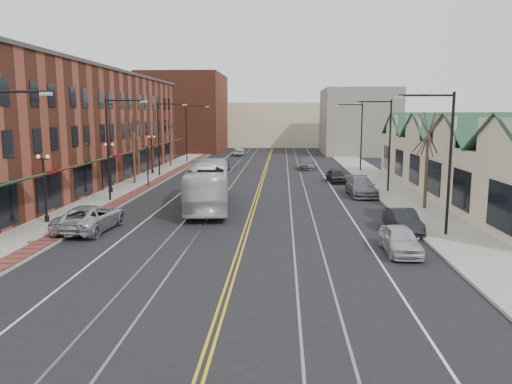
# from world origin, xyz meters

# --- Properties ---
(ground) EXTENTS (160.00, 160.00, 0.00)m
(ground) POSITION_xyz_m (0.00, 0.00, 0.00)
(ground) COLOR black
(ground) RESTS_ON ground
(sidewalk_left) EXTENTS (4.00, 120.00, 0.15)m
(sidewalk_left) POSITION_xyz_m (-12.00, 20.00, 0.07)
(sidewalk_left) COLOR gray
(sidewalk_left) RESTS_ON ground
(sidewalk_right) EXTENTS (4.00, 120.00, 0.15)m
(sidewalk_right) POSITION_xyz_m (12.00, 20.00, 0.07)
(sidewalk_right) COLOR gray
(sidewalk_right) RESTS_ON ground
(building_left) EXTENTS (10.00, 50.00, 11.00)m
(building_left) POSITION_xyz_m (-19.00, 27.00, 5.50)
(building_left) COLOR brown
(building_left) RESTS_ON ground
(building_right) EXTENTS (8.00, 36.00, 4.60)m
(building_right) POSITION_xyz_m (18.00, 20.00, 2.30)
(building_right) COLOR #C4B896
(building_right) RESTS_ON ground
(backdrop_left) EXTENTS (14.00, 18.00, 14.00)m
(backdrop_left) POSITION_xyz_m (-16.00, 70.00, 7.00)
(backdrop_left) COLOR brown
(backdrop_left) RESTS_ON ground
(backdrop_mid) EXTENTS (22.00, 14.00, 9.00)m
(backdrop_mid) POSITION_xyz_m (0.00, 85.00, 4.50)
(backdrop_mid) COLOR #C4B896
(backdrop_mid) RESTS_ON ground
(backdrop_right) EXTENTS (12.00, 16.00, 11.00)m
(backdrop_right) POSITION_xyz_m (15.00, 65.00, 5.50)
(backdrop_right) COLOR slate
(backdrop_right) RESTS_ON ground
(streetlight_l_1) EXTENTS (3.33, 0.25, 8.00)m
(streetlight_l_1) POSITION_xyz_m (-11.05, 16.00, 5.03)
(streetlight_l_1) COLOR black
(streetlight_l_1) RESTS_ON sidewalk_left
(streetlight_l_2) EXTENTS (3.33, 0.25, 8.00)m
(streetlight_l_2) POSITION_xyz_m (-11.05, 32.00, 5.03)
(streetlight_l_2) COLOR black
(streetlight_l_2) RESTS_ON sidewalk_left
(streetlight_l_3) EXTENTS (3.33, 0.25, 8.00)m
(streetlight_l_3) POSITION_xyz_m (-11.05, 48.00, 5.03)
(streetlight_l_3) COLOR black
(streetlight_l_3) RESTS_ON sidewalk_left
(streetlight_r_0) EXTENTS (3.33, 0.25, 8.00)m
(streetlight_r_0) POSITION_xyz_m (11.05, 6.00, 5.03)
(streetlight_r_0) COLOR black
(streetlight_r_0) RESTS_ON sidewalk_right
(streetlight_r_1) EXTENTS (3.33, 0.25, 8.00)m
(streetlight_r_1) POSITION_xyz_m (11.05, 22.00, 5.03)
(streetlight_r_1) COLOR black
(streetlight_r_1) RESTS_ON sidewalk_right
(streetlight_r_2) EXTENTS (3.33, 0.25, 8.00)m
(streetlight_r_2) POSITION_xyz_m (11.05, 38.00, 5.03)
(streetlight_r_2) COLOR black
(streetlight_r_2) RESTS_ON sidewalk_right
(lamppost_l_1) EXTENTS (0.84, 0.28, 4.27)m
(lamppost_l_1) POSITION_xyz_m (-12.80, 8.00, 2.20)
(lamppost_l_1) COLOR black
(lamppost_l_1) RESTS_ON sidewalk_left
(lamppost_l_2) EXTENTS (0.84, 0.28, 4.27)m
(lamppost_l_2) POSITION_xyz_m (-12.80, 20.00, 2.20)
(lamppost_l_2) COLOR black
(lamppost_l_2) RESTS_ON sidewalk_left
(lamppost_l_3) EXTENTS (0.84, 0.28, 4.27)m
(lamppost_l_3) POSITION_xyz_m (-12.80, 34.00, 2.20)
(lamppost_l_3) COLOR black
(lamppost_l_3) RESTS_ON sidewalk_left
(tree_left_near) EXTENTS (1.78, 1.37, 6.48)m
(tree_left_near) POSITION_xyz_m (-12.50, 26.00, 3.51)
(tree_left_near) COLOR #382B21
(tree_left_near) RESTS_ON sidewalk_left
(tree_left_far) EXTENTS (1.66, 1.28, 6.02)m
(tree_left_far) POSITION_xyz_m (-12.50, 42.00, 3.28)
(tree_left_far) COLOR #382B21
(tree_left_far) RESTS_ON sidewalk_left
(tree_right_mid) EXTENTS (1.90, 1.46, 6.93)m
(tree_right_mid) POSITION_xyz_m (12.50, 14.00, 3.75)
(tree_right_mid) COLOR #382B21
(tree_right_mid) RESTS_ON sidewalk_right
(manhole_mid) EXTENTS (0.60, 0.60, 0.02)m
(manhole_mid) POSITION_xyz_m (-11.20, 3.00, 0.16)
(manhole_mid) COLOR #592D19
(manhole_mid) RESTS_ON sidewalk_left
(manhole_far) EXTENTS (0.60, 0.60, 0.02)m
(manhole_far) POSITION_xyz_m (-11.20, 8.00, 0.16)
(manhole_far) COLOR #592D19
(manhole_far) RESTS_ON sidewalk_left
(traffic_signal) EXTENTS (0.18, 0.15, 3.80)m
(traffic_signal) POSITION_xyz_m (-10.60, 24.00, 2.35)
(traffic_signal) COLOR black
(traffic_signal) RESTS_ON sidewalk_left
(transit_bus) EXTENTS (4.12, 12.38, 3.38)m
(transit_bus) POSITION_xyz_m (-3.34, 14.02, 1.69)
(transit_bus) COLOR silver
(transit_bus) RESTS_ON ground
(parked_suv) EXTENTS (2.99, 5.84, 1.58)m
(parked_suv) POSITION_xyz_m (-9.30, 6.32, 0.79)
(parked_suv) COLOR #A3A6AA
(parked_suv) RESTS_ON ground
(parked_car_a) EXTENTS (1.68, 4.10, 1.39)m
(parked_car_a) POSITION_xyz_m (8.10, 2.42, 0.70)
(parked_car_a) COLOR #BABDC2
(parked_car_a) RESTS_ON ground
(parked_car_b) EXTENTS (1.68, 4.19, 1.35)m
(parked_car_b) POSITION_xyz_m (9.30, 6.98, 0.68)
(parked_car_b) COLOR black
(parked_car_b) RESTS_ON ground
(parked_car_c) EXTENTS (2.35, 5.39, 1.54)m
(parked_car_c) POSITION_xyz_m (8.84, 19.96, 0.77)
(parked_car_c) COLOR slate
(parked_car_c) RESTS_ON ground
(parked_car_d) EXTENTS (2.00, 4.07, 1.34)m
(parked_car_d) POSITION_xyz_m (7.59, 28.32, 0.67)
(parked_car_d) COLOR black
(parked_car_d) RESTS_ON ground
(distant_car_left) EXTENTS (1.83, 4.11, 1.31)m
(distant_car_left) POSITION_xyz_m (-5.17, 39.23, 0.66)
(distant_car_left) COLOR black
(distant_car_left) RESTS_ON ground
(distant_car_right) EXTENTS (2.33, 4.94, 1.39)m
(distant_car_right) POSITION_xyz_m (5.18, 40.33, 0.70)
(distant_car_right) COLOR #57585E
(distant_car_right) RESTS_ON ground
(distant_car_far) EXTENTS (1.92, 4.60, 1.56)m
(distant_car_far) POSITION_xyz_m (-5.07, 59.90, 0.78)
(distant_car_far) COLOR #B3B5BB
(distant_car_far) RESTS_ON ground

